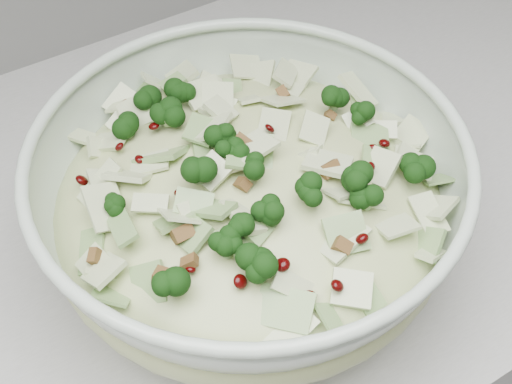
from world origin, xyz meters
TOP-DOWN VIEW (x-y plane):
  - mixing_bowl at (-0.60, 1.60)m, footprint 0.43×0.43m
  - salad at (-0.60, 1.60)m, footprint 0.43×0.43m

SIDE VIEW (x-z plane):
  - mixing_bowl at x=-0.60m, z-range 0.90..1.04m
  - salad at x=-0.60m, z-range 0.92..1.06m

